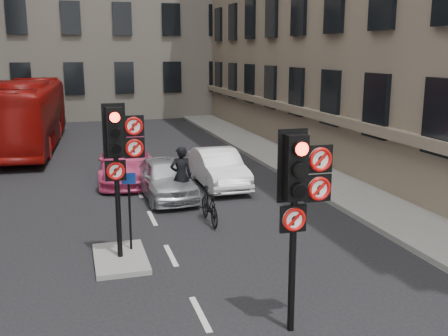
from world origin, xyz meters
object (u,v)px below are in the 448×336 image
info_sign (129,200)px  motorcyclist (181,176)px  signal_near (299,189)px  bus_red (26,115)px  car_silver (165,178)px  car_white (218,168)px  car_pink (125,162)px  motorcycle (209,206)px  signal_far (119,148)px

info_sign → motorcyclist: bearing=66.7°
signal_near → bus_red: signal_near is taller
car_silver → motorcyclist: motorcyclist is taller
car_white → info_sign: info_sign is taller
car_white → car_pink: size_ratio=0.85×
motorcycle → signal_near: bearing=-90.6°
signal_far → motorcyclist: size_ratio=1.87×
car_pink → motorcyclist: size_ratio=2.50×
signal_near → car_silver: signal_near is taller
car_white → bus_red: size_ratio=0.33×
bus_red → car_pink: bearing=-60.1°
signal_far → car_pink: signal_far is taller
car_white → motorcyclist: (-1.79, -2.03, 0.29)m
motorcycle → bus_red: bearing=112.3°
info_sign → car_white: bearing=61.7°
signal_near → car_white: (1.42, 10.16, -1.91)m
car_pink → signal_far: bearing=-91.2°
car_white → motorcycle: (-1.38, -4.01, -0.16)m
signal_far → car_white: (4.02, 6.16, -2.03)m
car_pink → motorcycle: 6.09m
car_pink → bus_red: size_ratio=0.39×
signal_near → car_pink: (-1.74, 11.97, -1.89)m
car_white → car_pink: (-3.16, 1.81, 0.02)m
car_silver → car_pink: bearing=107.0°
bus_red → car_white: bearing=-50.7°
signal_far → info_sign: signal_far is taller
car_silver → car_pink: size_ratio=0.83×
car_pink → motorcycle: car_pink is taller
signal_near → motorcyclist: bearing=92.6°
car_silver → motorcycle: car_silver is taller
car_white → motorcyclist: motorcyclist is taller
car_silver → info_sign: 5.14m
motorcycle → info_sign: size_ratio=0.89×
car_silver → info_sign: bearing=-112.7°
motorcyclist → bus_red: bearing=-66.5°
signal_near → motorcycle: signal_near is taller
motorcycle → motorcyclist: bearing=101.5°
motorcycle → info_sign: info_sign is taller
signal_near → info_sign: 5.14m
signal_far → bus_red: size_ratio=0.29×
signal_near → car_white: size_ratio=0.88×
signal_far → bus_red: bearing=101.2°
car_white → bus_red: bearing=125.3°
bus_red → motorcyclist: bearing=-62.1°
car_silver → motorcyclist: bearing=-76.0°
car_pink → info_sign: 7.64m
motorcyclist → signal_near: bearing=92.0°
signal_near → car_silver: bearing=94.4°
car_white → motorcycle: bearing=-109.3°
signal_near → car_pink: 12.24m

